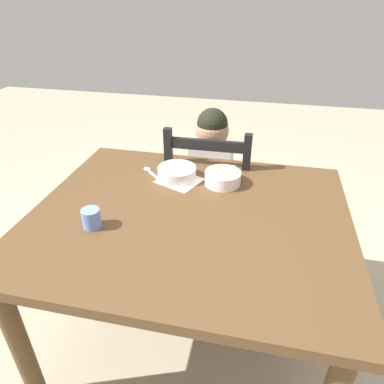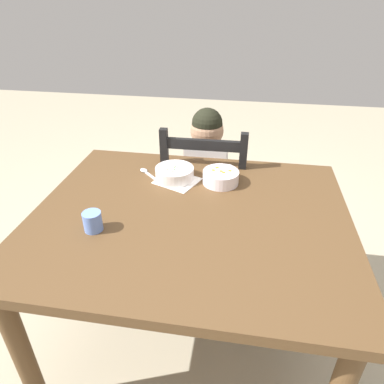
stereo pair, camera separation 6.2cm
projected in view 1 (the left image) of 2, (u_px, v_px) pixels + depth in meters
ground_plane at (190, 333)px, 1.71m from camera, size 8.00×8.00×0.00m
dining_table at (189, 233)px, 1.39m from camera, size 1.22×1.02×0.71m
dining_chair at (210, 199)px, 1.96m from camera, size 0.43×0.43×0.89m
child_figure at (210, 169)px, 1.86m from camera, size 0.32×0.31×0.94m
bowl_of_peas at (177, 173)px, 1.57m from camera, size 0.17×0.17×0.06m
bowl_of_carrots at (223, 177)px, 1.53m from camera, size 0.16×0.16×0.06m
spoon at (149, 171)px, 1.64m from camera, size 0.11×0.11×0.01m
drinking_cup at (91, 218)px, 1.25m from camera, size 0.07×0.07×0.07m
paper_napkin at (179, 180)px, 1.57m from camera, size 0.22×0.21×0.00m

